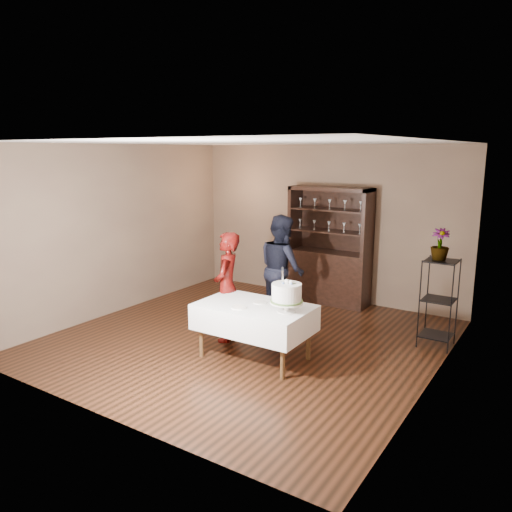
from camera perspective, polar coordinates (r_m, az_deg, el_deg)
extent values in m
plane|color=black|center=(7.10, -1.04, -9.47)|extent=(5.00, 5.00, 0.00)
plane|color=silver|center=(6.61, -1.13, 12.86)|extent=(5.00, 5.00, 0.00)
cube|color=brown|center=(8.88, 8.00, 3.79)|extent=(5.00, 0.02, 2.70)
cube|color=brown|center=(8.37, -15.43, 2.97)|extent=(0.02, 5.00, 2.70)
cube|color=brown|center=(5.74, 20.06, -1.31)|extent=(0.02, 5.00, 2.70)
cube|color=black|center=(8.74, 8.29, -2.37)|extent=(1.40, 0.48, 0.90)
cube|color=black|center=(8.75, 9.10, 4.29)|extent=(1.40, 0.03, 1.10)
cube|color=black|center=(8.50, 8.60, 7.61)|extent=(1.40, 0.48, 0.06)
cube|color=black|center=(8.58, 8.45, 2.81)|extent=(1.28, 0.42, 0.02)
cube|color=black|center=(8.53, 8.53, 5.27)|extent=(1.28, 0.42, 0.02)
cylinder|color=black|center=(6.97, 18.15, -5.30)|extent=(0.02, 0.02, 1.20)
cylinder|color=black|center=(6.89, 21.37, -5.74)|extent=(0.02, 0.02, 1.20)
cylinder|color=black|center=(7.34, 18.97, -4.48)|extent=(0.02, 0.02, 1.20)
cylinder|color=black|center=(7.26, 22.03, -4.89)|extent=(0.02, 0.02, 1.20)
cube|color=black|center=(7.25, 19.87, -8.49)|extent=(0.40, 0.40, 0.02)
cube|color=black|center=(7.10, 20.16, -4.70)|extent=(0.40, 0.40, 0.01)
cube|color=black|center=(6.97, 20.47, -0.52)|extent=(0.40, 0.40, 0.02)
cube|color=silver|center=(6.31, -0.19, -7.03)|extent=(1.42, 0.88, 0.33)
cylinder|color=#4C331B|center=(6.46, -6.30, -8.59)|extent=(0.06, 0.06, 0.67)
cylinder|color=#4C331B|center=(5.83, 3.07, -10.87)|extent=(0.06, 0.06, 0.67)
cylinder|color=#4C331B|center=(6.95, -2.89, -7.04)|extent=(0.06, 0.06, 0.67)
cylinder|color=#4C331B|center=(6.37, 6.02, -8.90)|extent=(0.06, 0.06, 0.67)
imported|color=#340405|center=(6.88, -3.35, -3.52)|extent=(0.54, 0.65, 1.52)
imported|color=black|center=(7.65, 2.98, -1.40)|extent=(1.02, 0.99, 1.66)
cylinder|color=white|center=(6.01, 3.49, -6.34)|extent=(0.22, 0.22, 0.01)
cylinder|color=white|center=(5.99, 3.50, -5.89)|extent=(0.06, 0.06, 0.11)
cylinder|color=white|center=(5.97, 3.51, -5.31)|extent=(0.40, 0.40, 0.02)
cylinder|color=#4C6D33|center=(5.97, 3.51, -5.14)|extent=(0.39, 0.39, 0.02)
cylinder|color=silver|center=(5.94, 3.52, -4.21)|extent=(0.36, 0.36, 0.22)
sphere|color=#5C7FC5|center=(5.89, 3.82, -3.09)|extent=(0.03, 0.03, 0.03)
cube|color=silver|center=(5.89, 3.06, -2.43)|extent=(0.02, 0.02, 0.16)
cube|color=black|center=(5.87, 3.07, -1.53)|extent=(0.03, 0.02, 0.06)
cylinder|color=white|center=(6.15, -1.95, -5.89)|extent=(0.22, 0.22, 0.01)
cylinder|color=white|center=(6.34, 0.48, -5.33)|extent=(0.18, 0.18, 0.01)
imported|color=#4C6D33|center=(6.95, 20.29, 1.26)|extent=(0.28, 0.28, 0.42)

